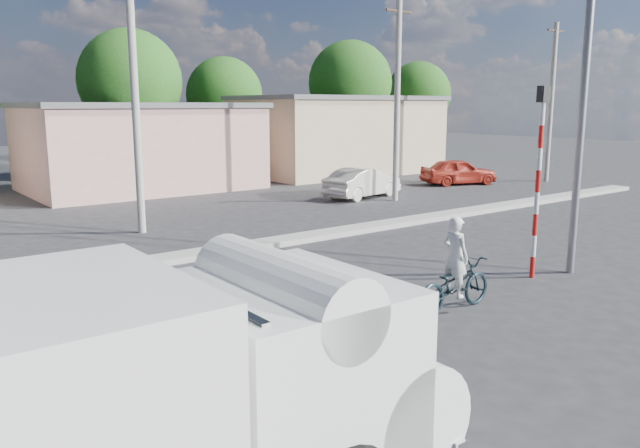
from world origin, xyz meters
TOP-DOWN VIEW (x-y plane):
  - ground_plane at (0.00, 0.00)m, footprint 120.00×120.00m
  - median at (0.00, 8.00)m, footprint 40.00×0.80m
  - truck at (-7.84, -1.92)m, footprint 6.38×2.62m
  - bicycle at (-0.09, 1.03)m, footprint 1.99×0.71m
  - cyclist at (-0.09, 1.03)m, footprint 0.38×0.58m
  - car_cream at (8.45, 13.43)m, footprint 4.10×2.11m
  - car_red at (15.27, 13.89)m, footprint 4.12×2.79m
  - traffic_pole at (3.20, 1.50)m, footprint 0.28×0.18m
  - streetlight at (4.14, 1.20)m, footprint 2.34×0.22m
  - building_row at (1.10, 22.00)m, footprint 37.80×7.30m
  - tree_row at (7.45, 28.53)m, footprint 51.24×7.43m
  - utility_poles at (3.25, 12.00)m, footprint 35.40×0.24m

SIDE VIEW (x-z plane):
  - ground_plane at x=0.00m, z-range 0.00..0.00m
  - median at x=0.00m, z-range 0.00..0.16m
  - bicycle at x=-0.09m, z-range 0.00..1.04m
  - car_cream at x=8.45m, z-range 0.00..1.29m
  - car_red at x=15.27m, z-range 0.00..1.30m
  - cyclist at x=-0.09m, z-range 0.00..1.57m
  - truck at x=-7.84m, z-range 0.14..2.77m
  - building_row at x=1.10m, z-range -0.09..4.35m
  - traffic_pole at x=3.20m, z-range 0.41..4.77m
  - utility_poles at x=3.25m, z-range 0.07..8.07m
  - tree_row at x=7.45m, z-range 0.75..9.17m
  - streetlight at x=4.14m, z-range 0.46..9.46m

